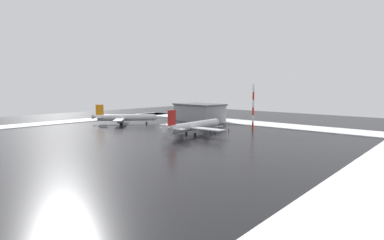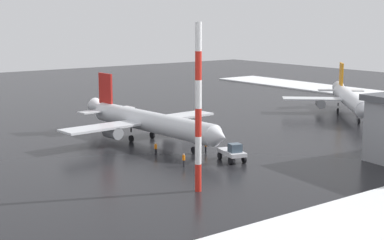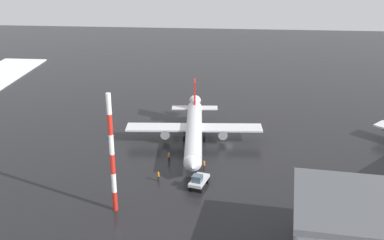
{
  "view_description": "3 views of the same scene",
  "coord_description": "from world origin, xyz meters",
  "px_view_note": "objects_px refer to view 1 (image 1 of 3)",
  "views": [
    {
      "loc": [
        -77.26,
        74.17,
        16.91
      ],
      "look_at": [
        -6.25,
        -4.66,
        5.4
      ],
      "focal_mm": 28.0,
      "sensor_mm": 36.0,
      "label": 1
    },
    {
      "loc": [
        -53.51,
        -79.15,
        18.69
      ],
      "look_at": [
        0.97,
        -6.81,
        2.79
      ],
      "focal_mm": 55.0,
      "sensor_mm": 36.0,
      "label": 2
    },
    {
      "loc": [
        0.84,
        -90.95,
        38.1
      ],
      "look_at": [
        -7.09,
        -0.59,
        3.24
      ],
      "focal_mm": 45.0,
      "sensor_mm": 36.0,
      "label": 3
    }
  ],
  "objects_px": {
    "airplane_foreground_jet": "(194,126)",
    "ground_crew_near_tug": "(229,129)",
    "airplane_far_rear": "(125,118)",
    "cargo_hangar": "(199,112)",
    "ground_crew_mid_apron": "(207,128)",
    "antenna_mast": "(253,107)",
    "pushback_tug": "(217,126)",
    "ground_crew_beside_wing": "(215,131)"
  },
  "relations": [
    {
      "from": "pushback_tug",
      "to": "ground_crew_beside_wing",
      "type": "bearing_deg",
      "value": -131.77
    },
    {
      "from": "pushback_tug",
      "to": "antenna_mast",
      "type": "bearing_deg",
      "value": -41.34
    },
    {
      "from": "ground_crew_near_tug",
      "to": "antenna_mast",
      "type": "height_order",
      "value": "antenna_mast"
    },
    {
      "from": "airplane_far_rear",
      "to": "cargo_hangar",
      "type": "height_order",
      "value": "airplane_far_rear"
    },
    {
      "from": "ground_crew_beside_wing",
      "to": "cargo_hangar",
      "type": "height_order",
      "value": "cargo_hangar"
    },
    {
      "from": "ground_crew_mid_apron",
      "to": "antenna_mast",
      "type": "bearing_deg",
      "value": 62.93
    },
    {
      "from": "airplane_foreground_jet",
      "to": "cargo_hangar",
      "type": "distance_m",
      "value": 44.32
    },
    {
      "from": "airplane_far_rear",
      "to": "cargo_hangar",
      "type": "xyz_separation_m",
      "value": [
        -17.39,
        -32.79,
        1.41
      ]
    },
    {
      "from": "ground_crew_mid_apron",
      "to": "antenna_mast",
      "type": "xyz_separation_m",
      "value": [
        -12.26,
        -14.2,
        8.14
      ]
    },
    {
      "from": "airplane_far_rear",
      "to": "ground_crew_beside_wing",
      "type": "distance_m",
      "value": 48.99
    },
    {
      "from": "pushback_tug",
      "to": "ground_crew_mid_apron",
      "type": "distance_m",
      "value": 6.35
    },
    {
      "from": "ground_crew_mid_apron",
      "to": "pushback_tug",
      "type": "bearing_deg",
      "value": 99.25
    },
    {
      "from": "airplane_foreground_jet",
      "to": "ground_crew_beside_wing",
      "type": "height_order",
      "value": "airplane_foreground_jet"
    },
    {
      "from": "ground_crew_near_tug",
      "to": "ground_crew_beside_wing",
      "type": "xyz_separation_m",
      "value": [
        0.76,
        7.55,
        0.0
      ]
    },
    {
      "from": "ground_crew_mid_apron",
      "to": "ground_crew_beside_wing",
      "type": "height_order",
      "value": "same"
    },
    {
      "from": "ground_crew_mid_apron",
      "to": "ground_crew_near_tug",
      "type": "bearing_deg",
      "value": 46.76
    },
    {
      "from": "ground_crew_near_tug",
      "to": "cargo_hangar",
      "type": "height_order",
      "value": "cargo_hangar"
    },
    {
      "from": "ground_crew_beside_wing",
      "to": "ground_crew_mid_apron",
      "type": "bearing_deg",
      "value": 61.6
    },
    {
      "from": "pushback_tug",
      "to": "cargo_hangar",
      "type": "xyz_separation_m",
      "value": [
        25.22,
        -18.1,
        3.16
      ]
    },
    {
      "from": "ground_crew_near_tug",
      "to": "ground_crew_mid_apron",
      "type": "distance_m",
      "value": 8.68
    },
    {
      "from": "ground_crew_mid_apron",
      "to": "cargo_hangar",
      "type": "xyz_separation_m",
      "value": [
        24.72,
        -24.42,
        3.47
      ]
    },
    {
      "from": "airplane_foreground_jet",
      "to": "ground_crew_near_tug",
      "type": "height_order",
      "value": "airplane_foreground_jet"
    },
    {
      "from": "pushback_tug",
      "to": "cargo_hangar",
      "type": "relative_size",
      "value": 0.19
    },
    {
      "from": "antenna_mast",
      "to": "pushback_tug",
      "type": "bearing_deg",
      "value": 33.82
    },
    {
      "from": "cargo_hangar",
      "to": "antenna_mast",
      "type": "bearing_deg",
      "value": 171.18
    },
    {
      "from": "airplane_far_rear",
      "to": "cargo_hangar",
      "type": "bearing_deg",
      "value": 14.17
    },
    {
      "from": "airplane_far_rear",
      "to": "pushback_tug",
      "type": "bearing_deg",
      "value": -28.87
    },
    {
      "from": "airplane_far_rear",
      "to": "ground_crew_near_tug",
      "type": "relative_size",
      "value": 14.6
    },
    {
      "from": "airplane_far_rear",
      "to": "ground_crew_beside_wing",
      "type": "xyz_separation_m",
      "value": [
        -48.63,
        -5.55,
        -2.06
      ]
    },
    {
      "from": "ground_crew_beside_wing",
      "to": "antenna_mast",
      "type": "relative_size",
      "value": 0.09
    },
    {
      "from": "ground_crew_mid_apron",
      "to": "cargo_hangar",
      "type": "relative_size",
      "value": 0.06
    },
    {
      "from": "airplane_far_rear",
      "to": "ground_crew_beside_wing",
      "type": "height_order",
      "value": "airplane_far_rear"
    },
    {
      "from": "airplane_far_rear",
      "to": "pushback_tug",
      "type": "height_order",
      "value": "airplane_far_rear"
    },
    {
      "from": "airplane_foreground_jet",
      "to": "pushback_tug",
      "type": "distance_m",
      "value": 16.98
    },
    {
      "from": "airplane_far_rear",
      "to": "ground_crew_near_tug",
      "type": "bearing_deg",
      "value": -33.03
    },
    {
      "from": "antenna_mast",
      "to": "cargo_hangar",
      "type": "bearing_deg",
      "value": -15.44
    },
    {
      "from": "pushback_tug",
      "to": "cargo_hangar",
      "type": "height_order",
      "value": "cargo_hangar"
    },
    {
      "from": "cargo_hangar",
      "to": "airplane_far_rear",
      "type": "bearing_deg",
      "value": 68.68
    },
    {
      "from": "ground_crew_beside_wing",
      "to": "cargo_hangar",
      "type": "bearing_deg",
      "value": 43.91
    },
    {
      "from": "ground_crew_mid_apron",
      "to": "antenna_mast",
      "type": "relative_size",
      "value": 0.09
    },
    {
      "from": "airplane_foreground_jet",
      "to": "ground_crew_beside_wing",
      "type": "relative_size",
      "value": 18.89
    },
    {
      "from": "pushback_tug",
      "to": "ground_crew_mid_apron",
      "type": "xyz_separation_m",
      "value": [
        0.5,
        6.32,
        -0.31
      ]
    }
  ]
}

